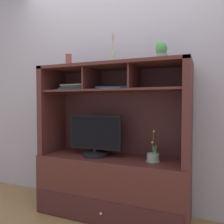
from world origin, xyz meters
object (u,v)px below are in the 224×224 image
at_px(ceramic_vase, 69,61).
at_px(potted_orchid, 153,157).
at_px(media_console, 112,169).
at_px(diffuser_bottle, 113,58).
at_px(magazine_stack_centre, 114,88).
at_px(potted_succulent, 161,51).
at_px(magazine_stack_left, 76,88).
at_px(tv_monitor, 95,139).

bearing_deg(ceramic_vase, potted_orchid, 0.31).
relative_size(media_console, diffuser_bottle, 4.84).
height_order(media_console, magazine_stack_centre, media_console).
relative_size(potted_succulent, ceramic_vase, 1.33).
relative_size(magazine_stack_centre, diffuser_bottle, 1.16).
bearing_deg(diffuser_bottle, potted_orchid, -5.29).
relative_size(media_console, magazine_stack_left, 3.82).
height_order(media_console, diffuser_bottle, diffuser_bottle).
relative_size(media_console, magazine_stack_centre, 4.19).
height_order(media_console, ceramic_vase, ceramic_vase).
bearing_deg(diffuser_bottle, magazine_stack_centre, 81.80).
bearing_deg(diffuser_bottle, magazine_stack_left, 175.05).
height_order(magazine_stack_centre, diffuser_bottle, diffuser_bottle).
bearing_deg(magazine_stack_left, potted_succulent, -3.76).
bearing_deg(magazine_stack_centre, magazine_stack_left, 178.82).
xyz_separation_m(potted_orchid, magazine_stack_left, (-0.86, 0.08, 0.65)).
xyz_separation_m(magazine_stack_centre, potted_succulent, (0.47, -0.05, 0.31)).
distance_m(magazine_stack_left, diffuser_bottle, 0.53).
height_order(magazine_stack_centre, ceramic_vase, ceramic_vase).
bearing_deg(magazine_stack_left, diffuser_bottle, -4.95).
xyz_separation_m(media_console, magazine_stack_centre, (0.00, 0.04, 0.80)).
bearing_deg(magazine_stack_left, media_console, -6.35).
distance_m(tv_monitor, potted_succulent, 1.04).
bearing_deg(magazine_stack_centre, tv_monitor, -154.02).
bearing_deg(ceramic_vase, media_console, 3.81).
distance_m(tv_monitor, magazine_stack_left, 0.59).
distance_m(diffuser_bottle, ceramic_vase, 0.48).
bearing_deg(media_console, ceramic_vase, -176.19).
bearing_deg(diffuser_bottle, ceramic_vase, -174.88).
relative_size(magazine_stack_left, potted_succulent, 2.20).
relative_size(potted_orchid, ceramic_vase, 2.17).
height_order(potted_succulent, ceramic_vase, potted_succulent).
bearing_deg(magazine_stack_left, magazine_stack_centre, -1.18).
xyz_separation_m(potted_orchid, ceramic_vase, (-0.90, -0.00, 0.94)).
xyz_separation_m(magazine_stack_left, magazine_stack_centre, (0.45, -0.01, -0.01)).
bearing_deg(tv_monitor, potted_orchid, 1.71).
bearing_deg(media_console, potted_orchid, -3.76).
xyz_separation_m(tv_monitor, potted_orchid, (0.59, 0.02, -0.14)).
bearing_deg(diffuser_bottle, media_console, -90.00).
distance_m(potted_orchid, diffuser_bottle, 1.03).
height_order(tv_monitor, diffuser_bottle, diffuser_bottle).
relative_size(media_console, tv_monitor, 2.67).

